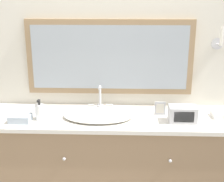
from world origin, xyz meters
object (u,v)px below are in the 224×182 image
at_px(appliance_box, 183,114).
at_px(picture_frame, 160,108).
at_px(soap_bottle, 40,112).
at_px(sink_basin, 98,114).

distance_m(appliance_box, picture_frame, 0.20).
bearing_deg(soap_bottle, sink_basin, 8.95).
height_order(sink_basin, appliance_box, sink_basin).
xyz_separation_m(soap_bottle, appliance_box, (1.05, -0.00, -0.00)).
xyz_separation_m(sink_basin, picture_frame, (0.47, 0.07, 0.03)).
bearing_deg(appliance_box, picture_frame, 137.54).
distance_m(soap_bottle, appliance_box, 1.05).
xyz_separation_m(sink_basin, appliance_box, (0.62, -0.07, 0.04)).
bearing_deg(picture_frame, appliance_box, -42.46).
bearing_deg(picture_frame, sink_basin, -172.11).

